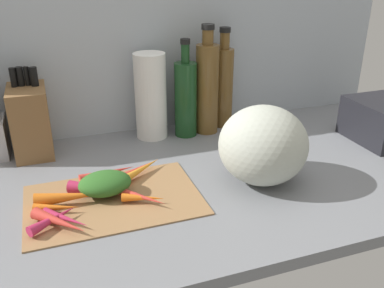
{
  "coord_description": "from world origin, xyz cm",
  "views": [
    {
      "loc": [
        -33.74,
        -95.44,
        54.37
      ],
      "look_at": [
        -1.22,
        -3.83,
        10.83
      ],
      "focal_mm": 39.17,
      "sensor_mm": 36.0,
      "label": 1
    }
  ],
  "objects_px": {
    "carrot_7": "(59,222)",
    "bottle_1": "(207,87)",
    "winter_squash": "(263,145)",
    "carrot_4": "(108,173)",
    "carrot_10": "(103,190)",
    "carrot_5": "(143,198)",
    "knife_block": "(31,120)",
    "paper_towel_roll": "(151,96)",
    "carrot_1": "(70,197)",
    "carrot_2": "(53,219)",
    "carrot_0": "(139,171)",
    "carrot_9": "(139,170)",
    "cutting_board": "(114,199)",
    "carrot_3": "(135,195)",
    "carrot_8": "(57,208)",
    "bottle_0": "(186,98)",
    "bottle_2": "(223,85)",
    "carrot_6": "(66,219)"
  },
  "relations": [
    {
      "from": "carrot_2",
      "to": "bottle_1",
      "type": "height_order",
      "value": "bottle_1"
    },
    {
      "from": "carrot_4",
      "to": "paper_towel_roll",
      "type": "xyz_separation_m",
      "value": [
        0.19,
        0.25,
        0.12
      ]
    },
    {
      "from": "carrot_1",
      "to": "cutting_board",
      "type": "bearing_deg",
      "value": -4.98
    },
    {
      "from": "carrot_1",
      "to": "knife_block",
      "type": "height_order",
      "value": "knife_block"
    },
    {
      "from": "carrot_2",
      "to": "carrot_9",
      "type": "height_order",
      "value": "carrot_9"
    },
    {
      "from": "carrot_5",
      "to": "carrot_7",
      "type": "distance_m",
      "value": 0.2
    },
    {
      "from": "carrot_1",
      "to": "bottle_2",
      "type": "xyz_separation_m",
      "value": [
        0.55,
        0.37,
        0.12
      ]
    },
    {
      "from": "carrot_1",
      "to": "carrot_8",
      "type": "xyz_separation_m",
      "value": [
        -0.03,
        -0.03,
        -0.01
      ]
    },
    {
      "from": "carrot_4",
      "to": "paper_towel_roll",
      "type": "distance_m",
      "value": 0.33
    },
    {
      "from": "carrot_4",
      "to": "knife_block",
      "type": "height_order",
      "value": "knife_block"
    },
    {
      "from": "carrot_9",
      "to": "bottle_0",
      "type": "distance_m",
      "value": 0.34
    },
    {
      "from": "carrot_2",
      "to": "carrot_4",
      "type": "bearing_deg",
      "value": 50.15
    },
    {
      "from": "cutting_board",
      "to": "bottle_0",
      "type": "relative_size",
      "value": 1.32
    },
    {
      "from": "carrot_0",
      "to": "bottle_1",
      "type": "relative_size",
      "value": 0.49
    },
    {
      "from": "cutting_board",
      "to": "carrot_3",
      "type": "height_order",
      "value": "carrot_3"
    },
    {
      "from": "carrot_2",
      "to": "winter_squash",
      "type": "distance_m",
      "value": 0.54
    },
    {
      "from": "carrot_0",
      "to": "paper_towel_roll",
      "type": "distance_m",
      "value": 0.31
    },
    {
      "from": "carrot_4",
      "to": "bottle_1",
      "type": "distance_m",
      "value": 0.46
    },
    {
      "from": "carrot_6",
      "to": "knife_block",
      "type": "relative_size",
      "value": 0.47
    },
    {
      "from": "carrot_9",
      "to": "paper_towel_roll",
      "type": "relative_size",
      "value": 0.55
    },
    {
      "from": "carrot_8",
      "to": "carrot_1",
      "type": "bearing_deg",
      "value": 38.38
    },
    {
      "from": "carrot_6",
      "to": "carrot_7",
      "type": "xyz_separation_m",
      "value": [
        -0.01,
        -0.01,
        0.0
      ]
    },
    {
      "from": "carrot_4",
      "to": "carrot_10",
      "type": "height_order",
      "value": "carrot_10"
    },
    {
      "from": "carrot_3",
      "to": "carrot_7",
      "type": "bearing_deg",
      "value": -162.64
    },
    {
      "from": "carrot_5",
      "to": "bottle_1",
      "type": "xyz_separation_m",
      "value": [
        0.31,
        0.38,
        0.14
      ]
    },
    {
      "from": "carrot_10",
      "to": "paper_towel_roll",
      "type": "height_order",
      "value": "paper_towel_roll"
    },
    {
      "from": "carrot_3",
      "to": "carrot_10",
      "type": "bearing_deg",
      "value": 146.58
    },
    {
      "from": "carrot_8",
      "to": "carrot_9",
      "type": "bearing_deg",
      "value": 28.31
    },
    {
      "from": "cutting_board",
      "to": "paper_towel_roll",
      "type": "relative_size",
      "value": 1.52
    },
    {
      "from": "carrot_7",
      "to": "knife_block",
      "type": "bearing_deg",
      "value": 95.83
    },
    {
      "from": "carrot_2",
      "to": "carrot_0",
      "type": "bearing_deg",
      "value": 34.62
    },
    {
      "from": "carrot_3",
      "to": "bottle_2",
      "type": "height_order",
      "value": "bottle_2"
    },
    {
      "from": "carrot_0",
      "to": "carrot_10",
      "type": "distance_m",
      "value": 0.13
    },
    {
      "from": "knife_block",
      "to": "carrot_10",
      "type": "bearing_deg",
      "value": -65.22
    },
    {
      "from": "carrot_0",
      "to": "winter_squash",
      "type": "distance_m",
      "value": 0.33
    },
    {
      "from": "bottle_0",
      "to": "bottle_2",
      "type": "bearing_deg",
      "value": 14.64
    },
    {
      "from": "carrot_2",
      "to": "carrot_7",
      "type": "relative_size",
      "value": 0.84
    },
    {
      "from": "carrot_4",
      "to": "carrot_5",
      "type": "xyz_separation_m",
      "value": [
        0.06,
        -0.15,
        -0.0
      ]
    },
    {
      "from": "carrot_1",
      "to": "carrot_5",
      "type": "distance_m",
      "value": 0.17
    },
    {
      "from": "winter_squash",
      "to": "bottle_1",
      "type": "xyz_separation_m",
      "value": [
        -0.01,
        0.37,
        0.05
      ]
    },
    {
      "from": "carrot_6",
      "to": "carrot_7",
      "type": "relative_size",
      "value": 0.85
    },
    {
      "from": "carrot_9",
      "to": "bottle_1",
      "type": "distance_m",
      "value": 0.4
    },
    {
      "from": "knife_block",
      "to": "bottle_2",
      "type": "height_order",
      "value": "bottle_2"
    },
    {
      "from": "cutting_board",
      "to": "carrot_9",
      "type": "xyz_separation_m",
      "value": [
        0.09,
        0.1,
        0.02
      ]
    },
    {
      "from": "knife_block",
      "to": "bottle_1",
      "type": "distance_m",
      "value": 0.55
    },
    {
      "from": "carrot_8",
      "to": "knife_block",
      "type": "xyz_separation_m",
      "value": [
        -0.04,
        0.37,
        0.09
      ]
    },
    {
      "from": "carrot_2",
      "to": "bottle_1",
      "type": "relative_size",
      "value": 0.34
    },
    {
      "from": "cutting_board",
      "to": "winter_squash",
      "type": "distance_m",
      "value": 0.4
    },
    {
      "from": "carrot_3",
      "to": "carrot_4",
      "type": "relative_size",
      "value": 1.13
    },
    {
      "from": "carrot_7",
      "to": "bottle_1",
      "type": "bearing_deg",
      "value": 39.87
    }
  ]
}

